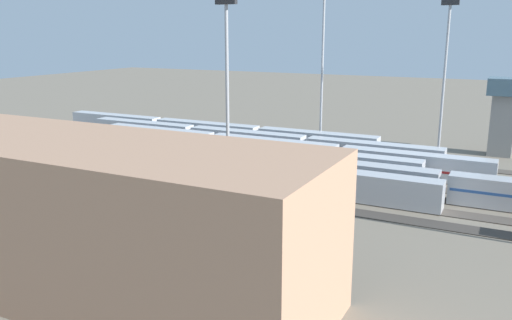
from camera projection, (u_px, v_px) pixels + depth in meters
The scene contains 19 objects.
ground_plane at pixel (304, 173), 84.36m from camera, with size 400.00×400.00×0.00m, color #756B5B.
track_bed_0 at pixel (334, 154), 97.37m from camera, with size 140.00×2.80×0.12m, color #4C443D.
track_bed_1 at pixel (325, 160), 93.03m from camera, with size 140.00×2.80×0.12m, color #4C443D.
track_bed_2 at pixel (315, 166), 88.69m from camera, with size 140.00×2.80×0.12m, color #4C443D.
track_bed_3 at pixel (304, 173), 84.34m from camera, with size 140.00×2.80×0.12m, color #4C443D.
track_bed_4 at pixel (292, 180), 80.00m from camera, with size 140.00×2.80×0.12m, color #3D3833.
track_bed_5 at pixel (278, 189), 75.66m from camera, with size 140.00×2.80×0.12m, color #4C443D.
track_bed_6 at pixel (263, 198), 71.32m from camera, with size 140.00×2.80×0.12m, color #3D3833.
train_on_track_2 at pixel (273, 150), 91.68m from camera, with size 71.40×3.06×3.80m.
train_on_track_3 at pixel (274, 158), 86.20m from camera, with size 47.20×3.06×3.80m.
train_on_track_0 at pixel (207, 132), 108.97m from camera, with size 71.40×3.00×3.80m.
train_on_track_4 at pixel (341, 173), 76.22m from camera, with size 114.80×3.06×4.40m.
train_on_track_1 at pixel (246, 141), 99.43m from camera, with size 71.40×3.00×3.80m.
train_on_track_5 at pixel (200, 166), 80.99m from camera, with size 71.40×3.00×3.80m.
light_mast_0 at pixel (446, 60), 88.00m from camera, with size 2.80×0.70×27.45m.
light_mast_1 at pixel (227, 73), 66.69m from camera, with size 2.80×0.70×26.45m.
light_mast_2 at pixel (323, 50), 98.08m from camera, with size 2.80×0.70×29.78m.
maintenance_shed at pixel (91, 217), 44.85m from camera, with size 41.82×14.18×13.20m, color tan.
control_tower at pixel (504, 111), 94.92m from camera, with size 6.00×6.00×14.07m.
Camera 1 is at (-29.74, 76.29, 21.81)m, focal length 37.06 mm.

